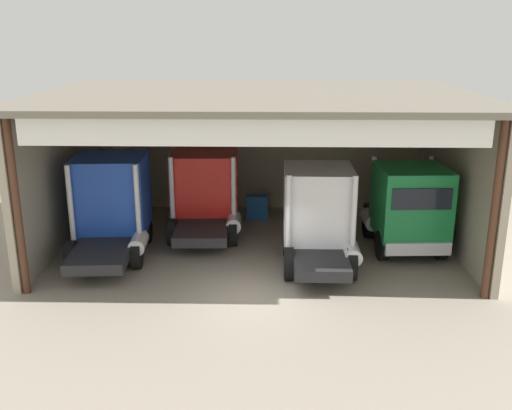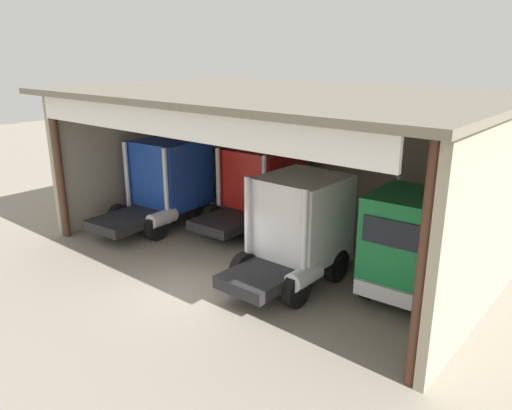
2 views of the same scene
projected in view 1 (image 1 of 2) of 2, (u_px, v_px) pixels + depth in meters
The scene contains 8 objects.
ground_plane at pixel (253, 297), 17.73m from camera, with size 80.00×80.00×0.00m, color gray.
workshop_shed at pixel (257, 136), 21.96m from camera, with size 15.05×10.21×5.68m.
truck_blue_center_left_bay at pixel (111, 203), 20.92m from camera, with size 2.88×5.28×3.46m.
truck_red_yard_outside at pixel (206, 191), 22.92m from camera, with size 2.81×4.90×3.28m.
truck_white_center_right_bay at pixel (319, 214), 19.80m from camera, with size 2.48×4.45×3.41m.
truck_green_center_bay at pixel (407, 207), 20.90m from camera, with size 2.68×4.89×3.30m.
oil_drum at pixel (387, 206), 25.14m from camera, with size 0.58×0.58×0.93m, color #B21E19.
tool_cart at pixel (257, 207), 24.96m from camera, with size 0.90×0.60×1.00m, color #1E59A5.
Camera 1 is at (0.47, -16.16, 7.79)m, focal length 41.18 mm.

